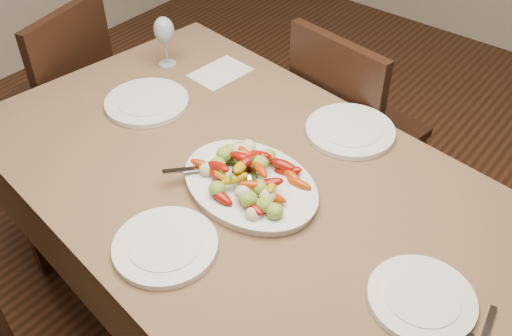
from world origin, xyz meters
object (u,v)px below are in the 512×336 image
object	(u,v)px
chair_left	(51,105)
wine_glass	(165,40)
chair_far	(359,130)
plate_left	(147,102)
serving_platter	(250,186)
plate_far	(350,131)
dining_table	(256,268)
plate_right	(421,299)
plate_near	(165,246)

from	to	relation	value
chair_left	wine_glass	size ratio (longest dim) A/B	4.64
chair_far	plate_left	xyz separation A→B (m)	(-0.47, -0.68, 0.29)
serving_platter	plate_far	world-z (taller)	serving_platter
chair_far	plate_far	world-z (taller)	chair_far
dining_table	wine_glass	distance (m)	0.89
plate_right	wine_glass	world-z (taller)	wine_glass
dining_table	plate_left	distance (m)	0.68
plate_left	plate_near	world-z (taller)	same
chair_far	plate_near	xyz separation A→B (m)	(0.05, -1.10, 0.29)
chair_far	serving_platter	distance (m)	0.85
dining_table	plate_right	size ratio (longest dim) A/B	7.22
plate_left	plate_right	bearing A→B (deg)	-7.90
chair_left	plate_right	distance (m)	1.79
plate_left	wine_glass	distance (m)	0.29
dining_table	plate_left	size ratio (longest dim) A/B	6.40
chair_left	wine_glass	distance (m)	0.69
chair_far	dining_table	bearing A→B (deg)	103.63
chair_left	serving_platter	size ratio (longest dim) A/B	2.25
serving_platter	plate_far	bearing A→B (deg)	78.69
dining_table	chair_left	world-z (taller)	chair_left
dining_table	plate_near	bearing A→B (deg)	-94.43
plate_far	plate_right	bearing A→B (deg)	-43.55
serving_platter	dining_table	bearing A→B (deg)	90.06
serving_platter	plate_near	xyz separation A→B (m)	(-0.03, -0.31, -0.00)
serving_platter	plate_near	size ratio (longest dim) A/B	1.55
plate_left	plate_far	distance (m)	0.70
chair_left	dining_table	bearing A→B (deg)	73.91
dining_table	plate_far	size ratio (longest dim) A/B	6.39
wine_glass	serving_platter	bearing A→B (deg)	-26.39
chair_left	plate_far	size ratio (longest dim) A/B	3.30
plate_far	plate_near	bearing A→B (deg)	-98.53
chair_left	plate_left	bearing A→B (deg)	77.82
plate_near	plate_far	bearing A→B (deg)	81.47
plate_right	plate_near	xyz separation A→B (m)	(-0.59, -0.26, 0.00)
chair_far	serving_platter	xyz separation A→B (m)	(0.07, -0.79, 0.30)
chair_left	plate_far	world-z (taller)	chair_left
dining_table	serving_platter	distance (m)	0.39
chair_far	chair_left	distance (m)	1.32
wine_glass	plate_near	bearing A→B (deg)	-44.65
wine_glass	plate_left	bearing A→B (deg)	-59.41
plate_far	chair_far	bearing A→B (deg)	112.30
dining_table	chair_left	distance (m)	1.21
dining_table	plate_right	distance (m)	0.69
chair_far	wine_glass	xyz separation A→B (m)	(-0.61, -0.45, 0.39)
plate_left	plate_near	distance (m)	0.67
chair_left	wine_glass	world-z (taller)	wine_glass
serving_platter	plate_left	world-z (taller)	serving_platter
wine_glass	dining_table	bearing A→B (deg)	-24.56
plate_far	plate_left	bearing A→B (deg)	-154.42
serving_platter	plate_far	size ratio (longest dim) A/B	1.47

